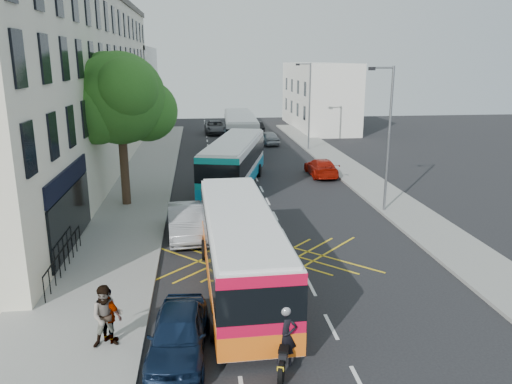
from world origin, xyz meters
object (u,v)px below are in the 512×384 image
object	(u,v)px
bus_near	(240,248)
red_hatchback	(321,167)
pedestrian_far	(108,315)
lamp_near	(387,132)
distant_car_dark	(255,128)
bus_mid	(234,162)
distant_car_silver	(268,138)
lamp_far	(308,102)
pedestrian_near	(107,316)
motorbike	(285,339)
street_tree	(119,99)
parked_car_blue	(178,334)
parked_car_silver	(185,222)
bus_far	(240,132)
distant_car_grey	(216,127)

from	to	relation	value
bus_near	red_hatchback	xyz separation A→B (m)	(7.62, 18.12, -0.95)
bus_near	pedestrian_far	distance (m)	5.63
lamp_near	distant_car_dark	world-z (taller)	lamp_near
distant_car_dark	pedestrian_far	size ratio (longest dim) A/B	2.39
lamp_near	bus_mid	bearing A→B (deg)	138.54
distant_car_silver	pedestrian_far	xyz separation A→B (m)	(-9.98, -36.25, 0.34)
red_hatchback	distant_car_dark	xyz separation A→B (m)	(-2.42, 22.30, 0.05)
lamp_far	bus_mid	world-z (taller)	lamp_far
pedestrian_near	motorbike	bearing A→B (deg)	-24.66
lamp_near	lamp_far	size ratio (longest dim) A/B	1.00
street_tree	motorbike	xyz separation A→B (m)	(6.62, -16.99, -5.37)
bus_near	motorbike	world-z (taller)	bus_near
parked_car_blue	parked_car_silver	bearing A→B (deg)	94.21
motorbike	distant_car_silver	bearing A→B (deg)	100.38
street_tree	lamp_near	world-z (taller)	street_tree
lamp_near	bus_far	distance (m)	22.00
distant_car_dark	distant_car_grey	bearing A→B (deg)	-11.63
distant_car_dark	bus_far	bearing A→B (deg)	71.33
street_tree	motorbike	size ratio (longest dim) A/B	4.11
lamp_far	pedestrian_far	xyz separation A→B (m)	(-13.20, -32.32, -3.58)
bus_far	parked_car_silver	size ratio (longest dim) A/B	2.60
bus_near	bus_far	bearing A→B (deg)	83.67
pedestrian_far	distant_car_silver	bearing A→B (deg)	-69.14
distant_car_silver	street_tree	bearing A→B (deg)	54.64
street_tree	distant_car_grey	size ratio (longest dim) A/B	1.64
motorbike	parked_car_blue	bearing A→B (deg)	179.67
parked_car_silver	distant_car_dark	world-z (taller)	parked_car_silver
bus_far	lamp_near	bearing A→B (deg)	-70.56
red_hatchback	pedestrian_near	bearing A→B (deg)	61.24
bus_mid	parked_car_silver	xyz separation A→B (m)	(-3.14, -9.82, -0.92)
lamp_near	parked_car_silver	size ratio (longest dim) A/B	1.69
street_tree	red_hatchback	bearing A→B (deg)	25.55
bus_near	pedestrian_near	world-z (taller)	bus_near
lamp_near	bus_far	xyz separation A→B (m)	(-6.36, 20.88, -2.81)
pedestrian_far	red_hatchback	bearing A→B (deg)	-82.51
bus_far	pedestrian_near	xyz separation A→B (m)	(-6.83, -33.41, -0.69)
distant_car_dark	red_hatchback	bearing A→B (deg)	91.37
lamp_far	motorbike	size ratio (longest dim) A/B	3.73
street_tree	bus_far	distance (m)	20.26
street_tree	distant_car_silver	world-z (taller)	street_tree
motorbike	distant_car_dark	xyz separation A→B (m)	(4.39, 45.72, -0.22)
street_tree	pedestrian_far	distance (m)	16.23
bus_mid	bus_near	bearing A→B (deg)	-79.10
distant_car_silver	pedestrian_far	world-z (taller)	pedestrian_far
distant_car_grey	street_tree	bearing A→B (deg)	-103.46
bus_far	motorbike	xyz separation A→B (m)	(-1.73, -34.90, -0.89)
distant_car_dark	pedestrian_far	distance (m)	45.03
distant_car_dark	lamp_far	bearing A→B (deg)	102.72
red_hatchback	parked_car_blue	bearing A→B (deg)	66.14
street_tree	lamp_near	size ratio (longest dim) A/B	1.10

